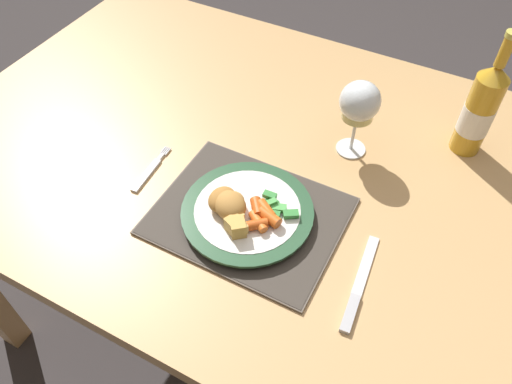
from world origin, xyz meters
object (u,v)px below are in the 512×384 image
Objects in this scene: table_knife at (357,290)px; fork at (149,172)px; wine_glass at (359,104)px; bottle at (480,110)px; dining_table at (294,193)px; dinner_plate at (247,212)px.

fork is at bearing 172.77° from table_knife.
table_knife is 1.18× the size of wine_glass.
bottle reaches higher than table_knife.
dining_table is at bearing 134.70° from table_knife.
dinner_plate is at bearing -129.52° from bottle.
dinner_plate is at bearing -111.72° from wine_glass.
fork is (-0.25, -0.15, 0.08)m from dining_table.
table_knife is at bearing -67.37° from wine_glass.
table_knife is (0.21, -0.21, 0.08)m from dining_table.
wine_glass is (0.08, 0.10, 0.20)m from dining_table.
dinner_plate is (-0.02, -0.16, 0.10)m from dining_table.
table_knife is at bearing -7.23° from fork.
fork is (-0.23, 0.01, -0.01)m from dinner_plate.
fork is 0.80× the size of wine_glass.
fork is 0.47m from table_knife.
dining_table is at bearing -142.88° from bottle.
fork is 0.49× the size of bottle.
table_knife reaches higher than fork.
wine_glass is at bearing -150.59° from bottle.
bottle is (0.08, 0.43, 0.10)m from table_knife.
dining_table is 0.31m from table_knife.
wine_glass is 0.62× the size of bottle.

